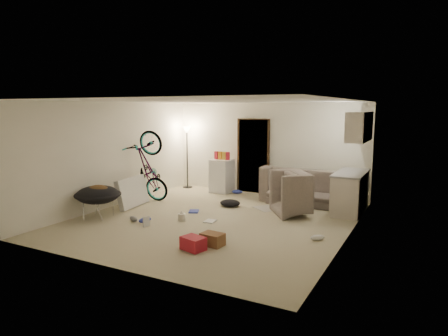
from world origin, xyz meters
The scene contains 37 objects.
floor centered at (0.00, 0.00, -0.01)m, with size 5.50×6.00×0.02m, color #BAB28F.
ceiling centered at (0.00, 0.00, 2.51)m, with size 5.50×6.00×0.02m, color white.
wall_back centered at (0.00, 3.01, 1.25)m, with size 5.50×0.02×2.50m, color white.
wall_front centered at (0.00, -3.01, 1.25)m, with size 5.50×0.02×2.50m, color white.
wall_left centered at (-2.76, 0.00, 1.25)m, with size 0.02×6.00×2.50m, color white.
wall_right centered at (2.76, 0.00, 1.25)m, with size 0.02×6.00×2.50m, color white.
doorway centered at (-0.40, 2.97, 1.02)m, with size 0.85×0.10×2.04m, color black.
door_trim centered at (-0.40, 2.94, 1.02)m, with size 0.97×0.04×2.10m, color #342312.
floor_lamp centered at (-2.40, 2.65, 1.31)m, with size 0.28×0.28×1.81m.
kitchen_counter centered at (2.43, 2.00, 0.44)m, with size 0.60×1.50×0.88m, color beige.
counter_top centered at (2.43, 2.00, 0.90)m, with size 0.64×1.54×0.04m, color gray.
kitchen_uppers centered at (2.56, 2.00, 1.95)m, with size 0.38×1.40×0.65m, color beige.
sofa centered at (1.29, 2.45, 0.33)m, with size 2.24×0.88×0.65m, color #313831.
armchair centered at (1.58, 1.36, 0.35)m, with size 1.09×0.95×0.71m, color #313831.
bicycle centered at (-2.30, 0.69, 0.48)m, with size 0.64×1.84×0.97m, color black.
book_asset centered at (-0.98, -1.19, 0.01)m, with size 0.16×0.21×0.02m, color #A51828.
mini_fridge centered at (-1.19, 2.55, 0.46)m, with size 0.55×0.55×0.93m, color white.
snack_box_0 centered at (-1.36, 2.55, 1.00)m, with size 0.10×0.07×0.30m, color #A51828.
snack_box_1 centered at (-1.24, 2.55, 1.00)m, with size 0.10×0.07×0.30m, color orange.
snack_box_2 centered at (-1.12, 2.55, 1.00)m, with size 0.10×0.07×0.30m, color gold.
snack_box_3 centered at (-1.00, 2.55, 1.00)m, with size 0.10×0.07×0.30m, color #A51828.
saucer_chair centered at (-2.30, -1.05, 0.42)m, with size 0.99×0.99×0.70m.
hoodie centered at (-2.25, -1.08, 0.62)m, with size 0.48×0.40×0.22m, color brown.
sofa_drape centered at (0.34, 2.45, 0.54)m, with size 0.56×0.46×0.28m, color black.
tv_box centered at (-2.30, 0.06, 0.36)m, with size 0.13×1.08×0.71m, color silver.
drink_case_a centered at (0.76, -1.46, 0.11)m, with size 0.38×0.27×0.22m, color brown.
drink_case_b centered at (0.58, -1.79, 0.11)m, with size 0.38×0.28×0.22m, color #A51828.
juicer centered at (-0.56, -0.43, 0.09)m, with size 0.16×0.16×0.22m.
newspaper centered at (0.63, 1.37, 0.00)m, with size 0.44×0.57×0.01m, color #B1AEA4.
book_blue centered at (-0.72, 0.31, 0.01)m, with size 0.21×0.29×0.03m, color #2F3DAA.
book_white centered at (0.01, -0.22, 0.01)m, with size 0.21×0.27×0.02m, color silver.
shoe_0 centered at (-0.70, 2.55, 0.06)m, with size 0.30×0.12×0.11m, color #2F3DAA.
shoe_2 centered at (-1.17, -0.89, 0.06)m, with size 0.30×0.12×0.11m, color #2F3DAA.
shoe_3 centered at (-1.44, -0.92, 0.05)m, with size 0.29×0.12×0.11m, color slate.
shoe_4 centered at (2.30, -0.35, 0.05)m, with size 0.28×0.11×0.10m, color white.
clothes_lump_a centered at (-0.23, 1.18, 0.08)m, with size 0.50×0.43×0.16m, color black.
clothes_lump_b centered at (0.30, 2.55, 0.07)m, with size 0.49×0.43×0.15m, color black.
Camera 1 is at (4.01, -7.24, 2.35)m, focal length 32.00 mm.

